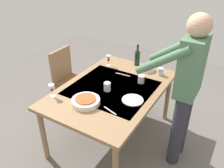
% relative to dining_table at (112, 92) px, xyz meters
% --- Properties ---
extents(ground_plane, '(6.00, 6.00, 0.00)m').
position_rel_dining_table_xyz_m(ground_plane, '(0.00, 0.00, -0.68)').
color(ground_plane, '#66605B').
extents(dining_table, '(1.56, 1.07, 0.75)m').
position_rel_dining_table_xyz_m(dining_table, '(0.00, 0.00, 0.00)').
color(dining_table, '#93704C').
rests_on(dining_table, ground_plane).
extents(chair_near, '(0.40, 0.40, 0.91)m').
position_rel_dining_table_xyz_m(chair_near, '(-0.25, -0.92, -0.15)').
color(chair_near, brown).
rests_on(chair_near, ground_plane).
extents(person_server, '(0.42, 0.61, 1.69)m').
position_rel_dining_table_xyz_m(person_server, '(-0.11, 0.80, 0.28)').
color(person_server, '#2D2D38').
rests_on(person_server, ground_plane).
extents(wine_bottle, '(0.07, 0.07, 0.30)m').
position_rel_dining_table_xyz_m(wine_bottle, '(-0.69, -0.02, 0.18)').
color(wine_bottle, black).
rests_on(wine_bottle, dining_table).
extents(wine_glass_left, '(0.07, 0.07, 0.15)m').
position_rel_dining_table_xyz_m(wine_glass_left, '(0.49, -0.46, 0.17)').
color(wine_glass_left, white).
rests_on(wine_glass_left, dining_table).
extents(wine_glass_right, '(0.07, 0.07, 0.15)m').
position_rel_dining_table_xyz_m(wine_glass_right, '(-0.47, -0.34, 0.17)').
color(wine_glass_right, white).
rests_on(wine_glass_right, dining_table).
extents(water_cup_near_left, '(0.08, 0.08, 0.10)m').
position_rel_dining_table_xyz_m(water_cup_near_left, '(0.08, -0.01, 0.12)').
color(water_cup_near_left, silver).
rests_on(water_cup_near_left, dining_table).
extents(water_cup_near_right, '(0.07, 0.07, 0.10)m').
position_rel_dining_table_xyz_m(water_cup_near_right, '(-0.59, 0.37, 0.11)').
color(water_cup_near_right, silver).
rests_on(water_cup_near_right, dining_table).
extents(water_cup_far_left, '(0.08, 0.08, 0.10)m').
position_rel_dining_table_xyz_m(water_cup_far_left, '(-0.28, 0.24, 0.11)').
color(water_cup_far_left, silver).
rests_on(water_cup_far_left, dining_table).
extents(serving_bowl_pasta, '(0.30, 0.30, 0.07)m').
position_rel_dining_table_xyz_m(serving_bowl_pasta, '(0.41, -0.07, 0.10)').
color(serving_bowl_pasta, white).
rests_on(serving_bowl_pasta, dining_table).
extents(side_bowl_salad, '(0.18, 0.18, 0.07)m').
position_rel_dining_table_xyz_m(side_bowl_salad, '(-0.62, 0.17, 0.10)').
color(side_bowl_salad, white).
rests_on(side_bowl_salad, dining_table).
extents(dinner_plate_near, '(0.23, 0.23, 0.01)m').
position_rel_dining_table_xyz_m(dinner_plate_near, '(0.11, 0.32, 0.07)').
color(dinner_plate_near, white).
rests_on(dinner_plate_near, dining_table).
extents(table_knife, '(0.03, 0.20, 0.00)m').
position_rel_dining_table_xyz_m(table_knife, '(-0.34, -0.05, 0.07)').
color(table_knife, silver).
rests_on(table_knife, dining_table).
extents(table_fork, '(0.07, 0.18, 0.00)m').
position_rel_dining_table_xyz_m(table_fork, '(0.39, 0.21, 0.07)').
color(table_fork, silver).
rests_on(table_fork, dining_table).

